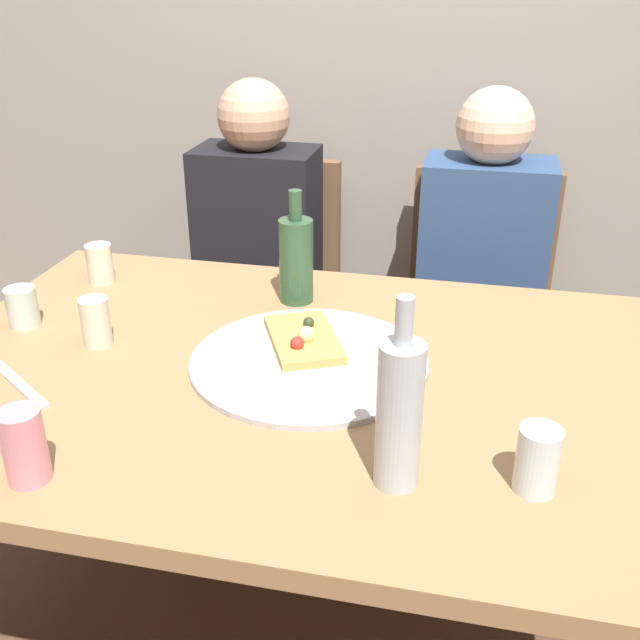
{
  "coord_description": "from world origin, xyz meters",
  "views": [
    {
      "loc": [
        0.33,
        -1.23,
        1.47
      ],
      "look_at": [
        0.03,
        0.13,
        0.8
      ],
      "focal_mm": 41.86,
      "sensor_mm": 36.0,
      "label": 1
    }
  ],
  "objects_px": {
    "wine_bottle": "(296,258)",
    "beer_bottle": "(399,412)",
    "tumbler_far": "(537,460)",
    "dining_table": "(293,401)",
    "chair_left": "(266,285)",
    "guest_in_sweater": "(250,265)",
    "pizza_slice_last": "(304,338)",
    "soda_can": "(24,446)",
    "short_glass": "(96,322)",
    "chair_right": "(477,304)",
    "table_knife": "(20,384)",
    "guest_in_beanie": "(479,284)",
    "tumbler_near": "(100,263)",
    "wine_glass": "(22,307)",
    "pizza_tray": "(309,362)"
  },
  "relations": [
    {
      "from": "pizza_slice_last",
      "to": "chair_left",
      "type": "bearing_deg",
      "value": 111.95
    },
    {
      "from": "dining_table",
      "to": "table_knife",
      "type": "height_order",
      "value": "table_knife"
    },
    {
      "from": "tumbler_near",
      "to": "chair_left",
      "type": "distance_m",
      "value": 0.69
    },
    {
      "from": "beer_bottle",
      "to": "wine_glass",
      "type": "bearing_deg",
      "value": 157.06
    },
    {
      "from": "pizza_slice_last",
      "to": "beer_bottle",
      "type": "height_order",
      "value": "beer_bottle"
    },
    {
      "from": "chair_right",
      "to": "dining_table",
      "type": "bearing_deg",
      "value": 69.25
    },
    {
      "from": "tumbler_far",
      "to": "table_knife",
      "type": "relative_size",
      "value": 0.48
    },
    {
      "from": "short_glass",
      "to": "table_knife",
      "type": "height_order",
      "value": "short_glass"
    },
    {
      "from": "tumbler_far",
      "to": "chair_right",
      "type": "relative_size",
      "value": 0.12
    },
    {
      "from": "pizza_tray",
      "to": "chair_right",
      "type": "distance_m",
      "value": 0.97
    },
    {
      "from": "beer_bottle",
      "to": "guest_in_beanie",
      "type": "bearing_deg",
      "value": 84.33
    },
    {
      "from": "wine_glass",
      "to": "guest_in_sweater",
      "type": "bearing_deg",
      "value": 67.39
    },
    {
      "from": "soda_can",
      "to": "wine_glass",
      "type": "bearing_deg",
      "value": 122.93
    },
    {
      "from": "pizza_slice_last",
      "to": "tumbler_near",
      "type": "relative_size",
      "value": 2.65
    },
    {
      "from": "short_glass",
      "to": "chair_right",
      "type": "xyz_separation_m",
      "value": [
        0.77,
        0.9,
        -0.28
      ]
    },
    {
      "from": "tumbler_near",
      "to": "wine_glass",
      "type": "bearing_deg",
      "value": -100.27
    },
    {
      "from": "pizza_tray",
      "to": "beer_bottle",
      "type": "bearing_deg",
      "value": -56.88
    },
    {
      "from": "wine_bottle",
      "to": "chair_right",
      "type": "xyz_separation_m",
      "value": [
        0.42,
        0.59,
        -0.34
      ]
    },
    {
      "from": "tumbler_near",
      "to": "short_glass",
      "type": "xyz_separation_m",
      "value": [
        0.15,
        -0.31,
        0.0
      ]
    },
    {
      "from": "table_knife",
      "to": "chair_right",
      "type": "xyz_separation_m",
      "value": [
        0.83,
        1.08,
        -0.23
      ]
    },
    {
      "from": "wine_glass",
      "to": "chair_left",
      "type": "bearing_deg",
      "value": 71.11
    },
    {
      "from": "table_knife",
      "to": "chair_left",
      "type": "relative_size",
      "value": 0.24
    },
    {
      "from": "table_knife",
      "to": "guest_in_beanie",
      "type": "bearing_deg",
      "value": -97.05
    },
    {
      "from": "wine_bottle",
      "to": "chair_left",
      "type": "bearing_deg",
      "value": 113.51
    },
    {
      "from": "pizza_slice_last",
      "to": "tumbler_far",
      "type": "bearing_deg",
      "value": -39.16
    },
    {
      "from": "short_glass",
      "to": "guest_in_beanie",
      "type": "relative_size",
      "value": 0.09
    },
    {
      "from": "wine_bottle",
      "to": "beer_bottle",
      "type": "bearing_deg",
      "value": -63.24
    },
    {
      "from": "tumbler_far",
      "to": "guest_in_sweater",
      "type": "height_order",
      "value": "guest_in_sweater"
    },
    {
      "from": "dining_table",
      "to": "short_glass",
      "type": "relative_size",
      "value": 14.63
    },
    {
      "from": "pizza_tray",
      "to": "chair_right",
      "type": "bearing_deg",
      "value": 70.13
    },
    {
      "from": "wine_bottle",
      "to": "guest_in_beanie",
      "type": "bearing_deg",
      "value": 46.39
    },
    {
      "from": "pizza_tray",
      "to": "chair_left",
      "type": "relative_size",
      "value": 0.52
    },
    {
      "from": "tumbler_far",
      "to": "soda_can",
      "type": "height_order",
      "value": "soda_can"
    },
    {
      "from": "tumbler_far",
      "to": "guest_in_sweater",
      "type": "xyz_separation_m",
      "value": [
        -0.78,
        1.04,
        -0.16
      ]
    },
    {
      "from": "dining_table",
      "to": "pizza_slice_last",
      "type": "height_order",
      "value": "pizza_slice_last"
    },
    {
      "from": "guest_in_sweater",
      "to": "table_knife",
      "type": "bearing_deg",
      "value": 80.57
    },
    {
      "from": "chair_left",
      "to": "guest_in_sweater",
      "type": "xyz_separation_m",
      "value": [
        0.0,
        -0.15,
        0.13
      ]
    },
    {
      "from": "tumbler_near",
      "to": "wine_glass",
      "type": "height_order",
      "value": "tumbler_near"
    },
    {
      "from": "pizza_tray",
      "to": "soda_can",
      "type": "bearing_deg",
      "value": -127.06
    },
    {
      "from": "beer_bottle",
      "to": "chair_left",
      "type": "relative_size",
      "value": 0.35
    },
    {
      "from": "wine_glass",
      "to": "soda_can",
      "type": "distance_m",
      "value": 0.57
    },
    {
      "from": "tumbler_far",
      "to": "soda_can",
      "type": "distance_m",
      "value": 0.77
    },
    {
      "from": "tumbler_far",
      "to": "dining_table",
      "type": "bearing_deg",
      "value": 148.61
    },
    {
      "from": "wine_bottle",
      "to": "guest_in_sweater",
      "type": "relative_size",
      "value": 0.23
    },
    {
      "from": "dining_table",
      "to": "beer_bottle",
      "type": "relative_size",
      "value": 4.81
    },
    {
      "from": "tumbler_near",
      "to": "chair_right",
      "type": "relative_size",
      "value": 0.11
    },
    {
      "from": "wine_bottle",
      "to": "soda_can",
      "type": "bearing_deg",
      "value": -107.76
    },
    {
      "from": "pizza_tray",
      "to": "wine_bottle",
      "type": "xyz_separation_m",
      "value": [
        -0.1,
        0.29,
        0.1
      ]
    },
    {
      "from": "chair_left",
      "to": "guest_in_sweater",
      "type": "distance_m",
      "value": 0.2
    },
    {
      "from": "pizza_slice_last",
      "to": "beer_bottle",
      "type": "bearing_deg",
      "value": -58.5
    }
  ]
}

